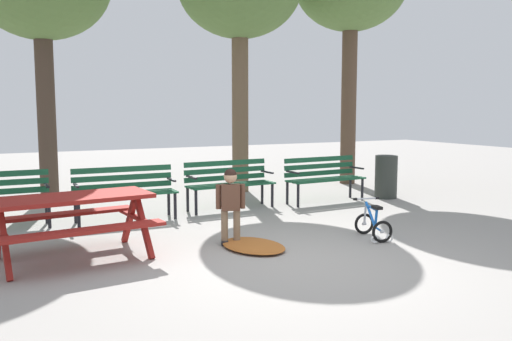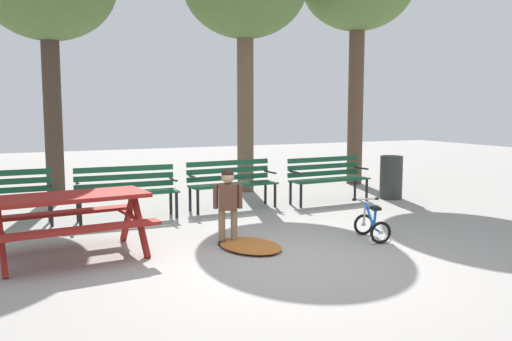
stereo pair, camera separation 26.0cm
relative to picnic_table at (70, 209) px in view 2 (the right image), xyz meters
name	(u,v)px [view 2 (the right image)]	position (x,y,z in m)	size (l,w,h in m)	color
ground	(285,263)	(2.23, -1.28, -0.59)	(36.00, 36.00, 0.00)	gray
picnic_table	(70,209)	(0.00, 0.00, 0.00)	(1.92, 1.51, 0.79)	maroon
park_bench_left	(127,188)	(1.08, 1.99, -0.08)	(1.61, 0.49, 0.85)	#195133
park_bench_right	(232,180)	(2.97, 2.16, -0.08)	(1.62, 0.54, 0.85)	#195133
park_bench_far_right	(327,176)	(4.87, 2.00, -0.08)	(1.62, 0.54, 0.85)	#195133
child_standing	(228,200)	(1.95, -0.21, 0.00)	(0.36, 0.24, 1.01)	#7F664C
kids_bicycle	(372,225)	(3.84, -0.78, -0.39)	(0.45, 0.61, 0.54)	black
leaf_pile	(250,245)	(2.13, -0.51, -0.56)	(0.99, 0.70, 0.07)	#9E5623
trash_bin	(391,177)	(6.24, 1.81, -0.17)	(0.44, 0.44, 0.85)	#2D332D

